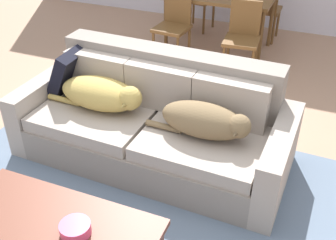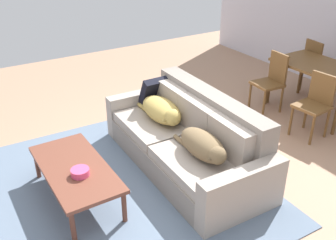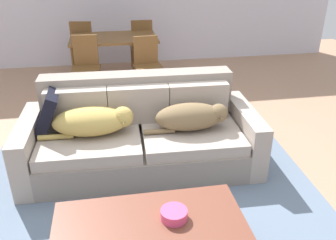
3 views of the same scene
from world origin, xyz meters
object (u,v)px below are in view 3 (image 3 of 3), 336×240
couch (140,134)px  dining_chair_near_right (148,63)px  bowl_on_coffee_table (174,214)px  dining_chair_far_right (142,43)px  dining_chair_far_left (83,45)px  dog_on_left_cushion (94,121)px  throw_pillow_by_left_arm (47,112)px  coffee_table (150,226)px  dining_table (114,41)px  dining_chair_near_left (86,64)px  dog_on_right_cushion (192,117)px

couch → dining_chair_near_right: size_ratio=2.70×
bowl_on_coffee_table → dining_chair_far_right: (0.25, 4.41, 0.07)m
dining_chair_far_left → dog_on_left_cushion: bearing=101.2°
throw_pillow_by_left_arm → dining_chair_near_right: size_ratio=0.49×
coffee_table → dining_chair_near_right: 3.26m
dog_on_left_cushion → dining_chair_far_left: bearing=95.8°
couch → coffee_table: size_ratio=1.82×
dining_chair_far_right → throw_pillow_by_left_arm: bearing=68.0°
dining_table → dining_chair_far_right: bearing=46.8°
couch → dining_chair_near_left: (-0.59, 1.95, 0.18)m
couch → coffee_table: (-0.08, -1.38, 0.04)m
dining_chair_near_right → dining_chair_far_left: 1.54m
couch → coffee_table: 1.38m
couch → dining_chair_far_left: (-0.67, 3.06, 0.19)m
throw_pillow_by_left_arm → coffee_table: (0.82, -1.46, -0.26)m
dining_table → bowl_on_coffee_table: bearing=-86.4°
bowl_on_coffee_table → dining_chair_far_left: 4.50m
dining_chair_near_left → dining_table: bearing=56.4°
dog_on_right_cushion → dining_chair_far_right: (-0.16, 3.19, -0.06)m
throw_pillow_by_left_arm → dining_chair_near_left: bearing=80.9°
dog_on_left_cushion → coffee_table: 1.35m
dog_on_left_cushion → dining_chair_near_left: 2.05m
coffee_table → dining_chair_far_left: 4.48m
bowl_on_coffee_table → dining_chair_far_right: dining_chair_far_right is taller
throw_pillow_by_left_arm → dining_chair_near_right: 2.15m
couch → throw_pillow_by_left_arm: size_ratio=5.52×
couch → bowl_on_coffee_table: couch is taller
dog_on_right_cushion → dining_chair_far_left: size_ratio=0.91×
dining_chair_near_right → dining_chair_far_left: dining_chair_far_left is taller
couch → dining_chair_near_right: couch is taller
dog_on_left_cushion → dining_chair_near_right: size_ratio=1.03×
dining_table → dining_chair_far_right: 0.75m
dining_chair_near_left → couch: bearing=-68.2°
dog_on_left_cushion → throw_pillow_by_left_arm: (-0.44, 0.17, 0.06)m
dining_chair_near_left → bowl_on_coffee_table: bearing=-73.5°
dining_chair_near_right → dog_on_right_cushion: bearing=-89.6°
dining_chair_far_left → dining_chair_far_right: dining_chair_far_left is taller
couch → dining_table: 2.53m
dining_chair_far_right → dog_on_right_cushion: bearing=93.6°
dog_on_right_cushion → dining_chair_near_right: size_ratio=0.96×
dining_chair_near_right → dining_chair_far_left: (-0.97, 1.20, 0.02)m
coffee_table → dining_chair_far_left: dining_chair_far_left is taller
coffee_table → dining_chair_near_left: bearing=98.8°
coffee_table → dining_chair_near_right: size_ratio=1.48×
coffee_table → dining_chair_far_right: dining_chair_far_right is taller
dining_chair_near_right → throw_pillow_by_left_arm: bearing=-129.1°
dining_chair_near_left → dining_chair_far_right: bearing=54.0°
dog_on_right_cushion → dining_table: (-0.66, 2.66, 0.12)m
couch → dining_chair_far_right: size_ratio=2.56×
dog_on_right_cushion → dining_chair_far_left: bearing=111.8°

